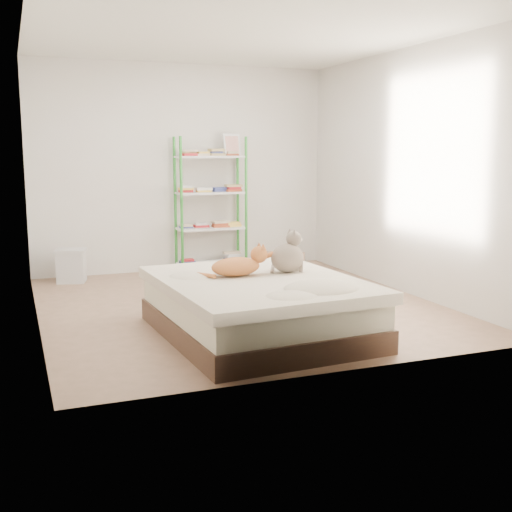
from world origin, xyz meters
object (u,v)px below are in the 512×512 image
bed (258,307)px  orange_cat (236,264)px  white_bin (71,265)px  shelf_unit (211,203)px  grey_cat (287,252)px  cardboard_box (283,268)px

bed → orange_cat: orange_cat is taller
orange_cat → white_bin: size_ratio=1.26×
orange_cat → bed: bearing=-50.9°
bed → white_bin: bed is taller
orange_cat → shelf_unit: shelf_unit is taller
grey_cat → cardboard_box: 1.97m
orange_cat → cardboard_box: bearing=53.7°
bed → shelf_unit: shelf_unit is taller
bed → cardboard_box: 2.19m
bed → shelf_unit: size_ratio=1.15×
shelf_unit → bed: bearing=-99.6°
bed → shelf_unit: 3.04m
cardboard_box → grey_cat: bearing=-80.8°
grey_cat → cardboard_box: bearing=-27.3°
shelf_unit → white_bin: (-1.76, -0.12, -0.68)m
shelf_unit → cardboard_box: bearing=-61.1°
bed → orange_cat: size_ratio=3.95×
shelf_unit → cardboard_box: size_ratio=2.73×
bed → orange_cat: (-0.14, 0.16, 0.34)m
shelf_unit → grey_cat: bearing=-93.3°
orange_cat → cardboard_box: orange_cat is taller
shelf_unit → white_bin: 1.89m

